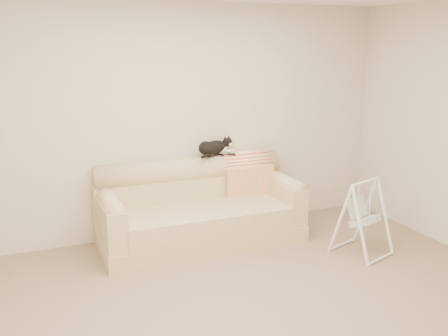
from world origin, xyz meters
The scene contains 8 objects.
ground_plane centered at (0.00, 0.00, 0.00)m, with size 5.00×5.00×0.00m, color #7E6957.
room_shell centered at (0.00, 0.00, 1.53)m, with size 5.04×4.04×2.60m.
sofa centered at (0.04, 1.62, 0.35)m, with size 2.20×0.93×0.90m.
remote_a centered at (0.33, 1.86, 0.91)m, with size 0.18×0.12×0.03m.
remote_b centered at (0.48, 1.82, 0.91)m, with size 0.18×0.10×0.02m.
tuxedo_cat centered at (0.33, 1.85, 1.00)m, with size 0.50×0.35×0.21m.
throw_blanket centered at (0.72, 1.84, 0.72)m, with size 0.57×0.38×0.58m.
baby_swing centered at (1.49, 0.62, 0.40)m, with size 0.62×0.64×0.80m.
Camera 1 is at (-1.73, -3.34, 2.13)m, focal length 40.00 mm.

